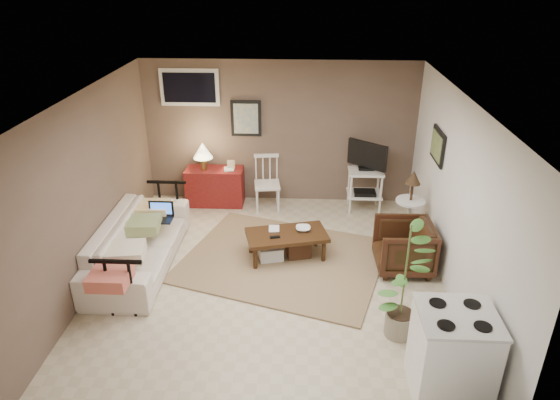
# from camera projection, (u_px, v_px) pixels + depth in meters

# --- Properties ---
(floor) EXTENTS (5.00, 5.00, 0.00)m
(floor) POSITION_uv_depth(u_px,v_px,m) (270.00, 279.00, 6.56)
(floor) COLOR #C1B293
(floor) RESTS_ON ground
(art_back) EXTENTS (0.50, 0.03, 0.60)m
(art_back) POSITION_uv_depth(u_px,v_px,m) (246.00, 118.00, 8.19)
(art_back) COLOR black
(art_right) EXTENTS (0.03, 0.60, 0.45)m
(art_right) POSITION_uv_depth(u_px,v_px,m) (438.00, 146.00, 6.75)
(art_right) COLOR black
(window) EXTENTS (0.96, 0.03, 0.60)m
(window) POSITION_uv_depth(u_px,v_px,m) (190.00, 87.00, 8.02)
(window) COLOR silver
(rug) EXTENTS (3.15, 2.81, 0.03)m
(rug) POSITION_uv_depth(u_px,v_px,m) (283.00, 260.00, 6.95)
(rug) COLOR #916E54
(rug) RESTS_ON floor
(coffee_table) EXTENTS (1.20, 0.82, 0.42)m
(coffee_table) POSITION_uv_depth(u_px,v_px,m) (286.00, 244.00, 6.93)
(coffee_table) COLOR #38230F
(coffee_table) RESTS_ON floor
(sofa) EXTENTS (0.67, 2.28, 0.89)m
(sofa) POSITION_uv_depth(u_px,v_px,m) (138.00, 235.00, 6.71)
(sofa) COLOR silver
(sofa) RESTS_ON floor
(sofa_pillows) EXTENTS (0.44, 2.17, 0.15)m
(sofa_pillows) POSITION_uv_depth(u_px,v_px,m) (135.00, 239.00, 6.43)
(sofa_pillows) COLOR beige
(sofa_pillows) RESTS_ON sofa
(sofa_end_rails) EXTENTS (0.61, 2.28, 0.77)m
(sofa_end_rails) POSITION_uv_depth(u_px,v_px,m) (148.00, 240.00, 6.73)
(sofa_end_rails) COLOR black
(sofa_end_rails) RESTS_ON floor
(laptop) EXTENTS (0.35, 0.26, 0.24)m
(laptop) POSITION_uv_depth(u_px,v_px,m) (161.00, 214.00, 7.00)
(laptop) COLOR black
(laptop) RESTS_ON sofa
(red_console) EXTENTS (0.96, 0.43, 1.11)m
(red_console) POSITION_uv_depth(u_px,v_px,m) (214.00, 183.00, 8.46)
(red_console) COLOR maroon
(red_console) RESTS_ON floor
(spindle_chair) EXTENTS (0.46, 0.46, 0.91)m
(spindle_chair) POSITION_uv_depth(u_px,v_px,m) (267.00, 185.00, 8.29)
(spindle_chair) COLOR silver
(spindle_chair) RESTS_ON floor
(tv_stand) EXTENTS (0.59, 0.48, 1.19)m
(tv_stand) POSITION_uv_depth(u_px,v_px,m) (366.00, 175.00, 8.15)
(tv_stand) COLOR silver
(tv_stand) RESTS_ON floor
(side_table) EXTENTS (0.42, 0.42, 1.13)m
(side_table) POSITION_uv_depth(u_px,v_px,m) (411.00, 199.00, 7.15)
(side_table) COLOR silver
(side_table) RESTS_ON floor
(armchair) EXTENTS (0.70, 0.74, 0.75)m
(armchair) POSITION_uv_depth(u_px,v_px,m) (404.00, 244.00, 6.63)
(armchair) COLOR black
(armchair) RESTS_ON floor
(potted_plant) EXTENTS (0.35, 0.35, 1.41)m
(potted_plant) POSITION_uv_depth(u_px,v_px,m) (405.00, 278.00, 5.27)
(potted_plant) COLOR gray
(potted_plant) RESTS_ON floor
(stove) EXTENTS (0.71, 0.66, 0.93)m
(stove) POSITION_uv_depth(u_px,v_px,m) (452.00, 354.00, 4.66)
(stove) COLOR white
(stove) RESTS_ON floor
(bowl) EXTENTS (0.21, 0.06, 0.21)m
(bowl) POSITION_uv_depth(u_px,v_px,m) (303.00, 224.00, 6.90)
(bowl) COLOR #38230F
(bowl) RESTS_ON coffee_table
(book_table) EXTENTS (0.15, 0.02, 0.20)m
(book_table) POSITION_uv_depth(u_px,v_px,m) (269.00, 223.00, 6.93)
(book_table) COLOR #38230F
(book_table) RESTS_ON coffee_table
(book_console) EXTENTS (0.16, 0.05, 0.21)m
(book_console) POSITION_uv_depth(u_px,v_px,m) (224.00, 164.00, 8.26)
(book_console) COLOR #38230F
(book_console) RESTS_ON red_console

